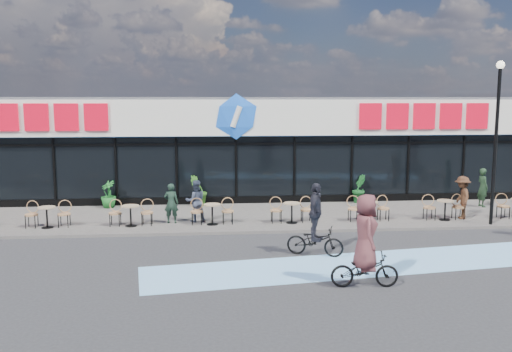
# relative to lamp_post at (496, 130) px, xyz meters

# --- Properties ---
(ground) EXTENTS (120.00, 120.00, 0.00)m
(ground) POSITION_rel_lamp_post_xyz_m (-8.84, -2.30, -3.46)
(ground) COLOR #28282B
(ground) RESTS_ON ground
(sidewalk) EXTENTS (44.00, 5.00, 0.10)m
(sidewalk) POSITION_rel_lamp_post_xyz_m (-8.84, 2.20, -3.41)
(sidewalk) COLOR #605B55
(sidewalk) RESTS_ON ground
(bike_lane) EXTENTS (14.17, 4.13, 0.01)m
(bike_lane) POSITION_rel_lamp_post_xyz_m (-4.84, -3.80, -3.45)
(bike_lane) COLOR #7DBAEC
(bike_lane) RESTS_ON ground
(building) EXTENTS (30.60, 6.57, 4.75)m
(building) POSITION_rel_lamp_post_xyz_m (-8.84, 7.63, -1.12)
(building) COLOR black
(building) RESTS_ON ground
(lamp_post) EXTENTS (0.28, 0.28, 5.72)m
(lamp_post) POSITION_rel_lamp_post_xyz_m (0.00, 0.00, 0.00)
(lamp_post) COLOR black
(lamp_post) RESTS_ON sidewalk
(bistro_set_2) EXTENTS (1.54, 0.62, 0.90)m
(bistro_set_2) POSITION_rel_lamp_post_xyz_m (-15.59, 0.89, -2.90)
(bistro_set_2) COLOR tan
(bistro_set_2) RESTS_ON sidewalk
(bistro_set_3) EXTENTS (1.54, 0.62, 0.90)m
(bistro_set_3) POSITION_rel_lamp_post_xyz_m (-12.74, 0.89, -2.90)
(bistro_set_3) COLOR tan
(bistro_set_3) RESTS_ON sidewalk
(bistro_set_4) EXTENTS (1.54, 0.62, 0.90)m
(bistro_set_4) POSITION_rel_lamp_post_xyz_m (-9.89, 0.89, -2.90)
(bistro_set_4) COLOR tan
(bistro_set_4) RESTS_ON sidewalk
(bistro_set_5) EXTENTS (1.54, 0.62, 0.90)m
(bistro_set_5) POSITION_rel_lamp_post_xyz_m (-7.04, 0.89, -2.90)
(bistro_set_5) COLOR tan
(bistro_set_5) RESTS_ON sidewalk
(bistro_set_6) EXTENTS (1.54, 0.62, 0.90)m
(bistro_set_6) POSITION_rel_lamp_post_xyz_m (-4.19, 0.89, -2.90)
(bistro_set_6) COLOR tan
(bistro_set_6) RESTS_ON sidewalk
(bistro_set_7) EXTENTS (1.54, 0.62, 0.90)m
(bistro_set_7) POSITION_rel_lamp_post_xyz_m (-1.34, 0.89, -2.90)
(bistro_set_7) COLOR tan
(bistro_set_7) RESTS_ON sidewalk
(potted_plant_left) EXTENTS (0.88, 0.88, 1.12)m
(potted_plant_left) POSITION_rel_lamp_post_xyz_m (-14.12, 4.22, -2.80)
(potted_plant_left) COLOR #1A5C21
(potted_plant_left) RESTS_ON sidewalk
(potted_plant_mid) EXTENTS (0.90, 0.84, 1.29)m
(potted_plant_mid) POSITION_rel_lamp_post_xyz_m (-10.44, 4.24, -2.71)
(potted_plant_mid) COLOR #30671D
(potted_plant_mid) RESTS_ON sidewalk
(potted_plant_right) EXTENTS (0.74, 0.81, 1.20)m
(potted_plant_right) POSITION_rel_lamp_post_xyz_m (-3.59, 4.41, -2.76)
(potted_plant_right) COLOR #175220
(potted_plant_right) RESTS_ON sidewalk
(patron_left) EXTENTS (0.56, 0.41, 1.44)m
(patron_left) POSITION_rel_lamp_post_xyz_m (-11.35, 1.19, -2.64)
(patron_left) COLOR black
(patron_left) RESTS_ON sidewalk
(patron_right) EXTENTS (0.85, 0.72, 1.52)m
(patron_right) POSITION_rel_lamp_post_xyz_m (-10.49, 1.36, -2.60)
(patron_right) COLOR #333B4F
(patron_right) RESTS_ON sidewalk
(pedestrian_a) EXTENTS (0.77, 1.13, 1.60)m
(pedestrian_a) POSITION_rel_lamp_post_xyz_m (-0.63, 0.98, -2.56)
(pedestrian_a) COLOR #412617
(pedestrian_a) RESTS_ON sidewalk
(pedestrian_b) EXTENTS (0.42, 0.61, 1.60)m
(pedestrian_b) POSITION_rel_lamp_post_xyz_m (1.27, 3.09, -2.56)
(pedestrian_b) COLOR black
(pedestrian_b) RESTS_ON sidewalk
(cyclist_a) EXTENTS (1.77, 1.17, 2.14)m
(cyclist_a) POSITION_rel_lamp_post_xyz_m (-6.94, -2.98, -2.64)
(cyclist_a) COLOR black
(cyclist_a) RESTS_ON ground
(cyclist_c) EXTENTS (1.68, 0.94, 2.29)m
(cyclist_c) POSITION_rel_lamp_post_xyz_m (-6.26, -5.71, -2.52)
(cyclist_c) COLOR black
(cyclist_c) RESTS_ON ground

